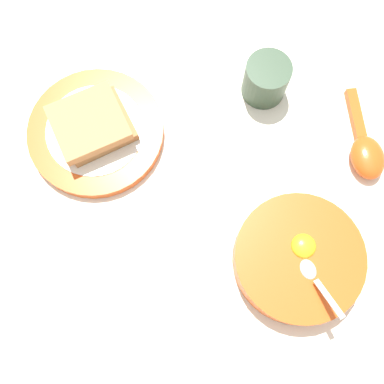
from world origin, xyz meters
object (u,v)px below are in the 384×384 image
egg_bowl (298,258)px  toast_sandwich (92,125)px  drinking_cup (266,79)px  soup_spoon (366,151)px  toast_plate (96,132)px

egg_bowl → toast_sandwich: 0.33m
egg_bowl → drinking_cup: egg_bowl is taller
soup_spoon → drinking_cup: (0.15, 0.09, 0.02)m
toast_plate → soup_spoon: soup_spoon is taller
toast_plate → toast_sandwich: size_ratio=1.85×
toast_plate → drinking_cup: bearing=-97.4°
drinking_cup → toast_sandwich: bearing=82.6°
soup_spoon → egg_bowl: bearing=121.3°
egg_bowl → toast_plate: size_ratio=0.86×
toast_sandwich → drinking_cup: 0.25m
egg_bowl → drinking_cup: size_ratio=2.60×
toast_sandwich → soup_spoon: (-0.18, -0.34, -0.02)m
toast_plate → egg_bowl: bearing=-147.2°
toast_plate → toast_sandwich: bearing=122.0°
toast_plate → drinking_cup: drinking_cup is taller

